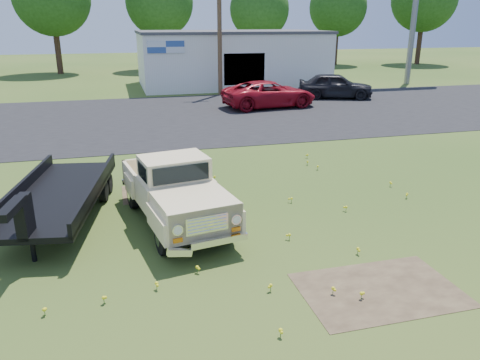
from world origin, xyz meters
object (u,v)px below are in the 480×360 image
object	(u,v)px
flatbed_trailer	(59,191)
dark_sedan	(335,86)
red_pickup	(269,94)
vintage_pickup_truck	(175,190)

from	to	relation	value
flatbed_trailer	dark_sedan	xyz separation A→B (m)	(15.61, 16.47, 0.03)
red_pickup	vintage_pickup_truck	bearing A→B (deg)	147.00
vintage_pickup_truck	flatbed_trailer	xyz separation A→B (m)	(-2.82, 0.96, -0.08)
vintage_pickup_truck	red_pickup	distance (m)	17.08
dark_sedan	red_pickup	bearing A→B (deg)	131.87
flatbed_trailer	dark_sedan	distance (m)	22.69
vintage_pickup_truck	red_pickup	size ratio (longest dim) A/B	0.87
vintage_pickup_truck	dark_sedan	bearing A→B (deg)	44.01
vintage_pickup_truck	red_pickup	xyz separation A→B (m)	(7.55, 15.32, -0.11)
red_pickup	flatbed_trailer	bearing A→B (deg)	137.39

